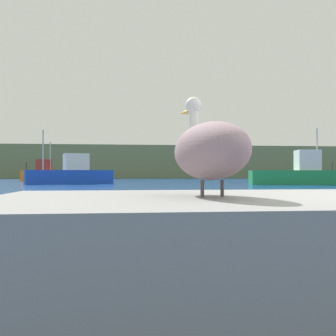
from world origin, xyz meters
TOP-DOWN VIEW (x-y plane):
  - hillside_backdrop at (0.00, 70.55)m, footprint 140.00×14.82m
  - pier_dock at (-1.49, 0.19)m, footprint 3.60×2.32m
  - pelican at (-1.50, 0.21)m, footprint 0.69×1.34m
  - fishing_boat_green at (12.35, 27.88)m, footprint 7.41×3.34m
  - fishing_boat_orange at (-12.28, 41.80)m, footprint 4.72×3.00m
  - fishing_boat_blue at (-7.41, 32.10)m, footprint 8.04×4.56m

SIDE VIEW (x-z plane):
  - pier_dock at x=-1.49m, z-range 0.00..0.85m
  - fishing_boat_blue at x=-7.41m, z-range -1.51..3.37m
  - fishing_boat_orange at x=-12.28m, z-range -1.35..3.25m
  - fishing_boat_green at x=12.35m, z-range -1.47..3.40m
  - pelican at x=-1.50m, z-range 0.79..1.68m
  - hillside_backdrop at x=0.00m, z-range 0.00..6.01m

